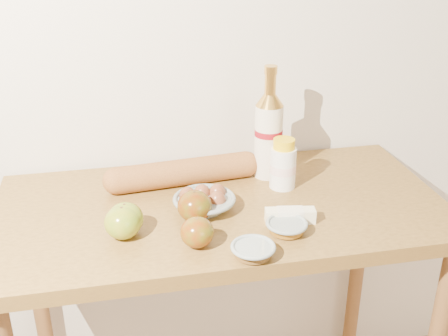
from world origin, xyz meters
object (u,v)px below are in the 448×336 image
(baguette, at_px, (183,172))
(bourbon_bottle, at_px, (269,133))
(table, at_px, (222,243))
(egg_bowl, at_px, (204,201))
(cream_bottle, at_px, (283,165))

(baguette, bearing_deg, bourbon_bottle, -3.39)
(table, xyz_separation_m, egg_bowl, (-0.05, -0.02, 0.15))
(cream_bottle, relative_size, egg_bowl, 0.87)
(bourbon_bottle, relative_size, egg_bowl, 1.97)
(baguette, bearing_deg, egg_bowl, -83.63)
(cream_bottle, bearing_deg, egg_bowl, -161.06)
(cream_bottle, distance_m, egg_bowl, 0.26)
(egg_bowl, relative_size, baguette, 0.37)
(table, height_order, cream_bottle, cream_bottle)
(table, distance_m, egg_bowl, 0.16)
(table, bearing_deg, bourbon_bottle, 41.35)
(egg_bowl, distance_m, baguette, 0.16)
(cream_bottle, bearing_deg, baguette, 164.64)
(table, height_order, bourbon_bottle, bourbon_bottle)
(bourbon_bottle, bearing_deg, egg_bowl, -151.98)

